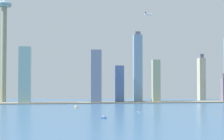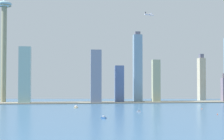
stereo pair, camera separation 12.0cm
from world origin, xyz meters
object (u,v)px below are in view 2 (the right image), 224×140
object	(u,v)px
skyscraper_5	(138,68)
channel_buoy_0	(218,114)
observation_tower	(4,33)
channel_buoy_1	(202,108)
boat_1	(104,118)
airplane	(149,15)
boat_0	(139,111)
boat_3	(76,107)
skyscraper_6	(25,75)
skyscraper_0	(156,81)
skyscraper_1	(96,77)
skyscraper_4	(119,84)
skyscraper_7	(201,78)

from	to	relation	value
skyscraper_5	channel_buoy_0	size ratio (longest dim) A/B	88.32
observation_tower	channel_buoy_1	xyz separation A→B (m)	(409.28, -232.68, -170.42)
boat_1	airplane	bearing A→B (deg)	-73.85
boat_0	boat_3	bearing A→B (deg)	137.11
observation_tower	boat_0	size ratio (longest dim) A/B	49.27
skyscraper_6	skyscraper_5	bearing A→B (deg)	5.15
observation_tower	skyscraper_0	xyz separation A→B (m)	(371.86, -32.29, -118.77)
skyscraper_1	channel_buoy_0	size ratio (longest dim) A/B	63.30
boat_3	observation_tower	bearing A→B (deg)	-124.45
skyscraper_5	boat_3	world-z (taller)	skyscraper_5
skyscraper_6	boat_1	bearing A→B (deg)	-65.27
skyscraper_5	channel_buoy_0	world-z (taller)	skyscraper_5
skyscraper_0	skyscraper_1	distance (m)	150.17
boat_0	boat_3	distance (m)	147.53
skyscraper_4	boat_3	world-z (taller)	skyscraper_4
skyscraper_1	observation_tower	bearing A→B (deg)	169.02
boat_1	boat_3	size ratio (longest dim) A/B	0.46
skyscraper_5	observation_tower	bearing A→B (deg)	178.18
boat_0	channel_buoy_1	world-z (taller)	boat_0
skyscraper_6	channel_buoy_1	bearing A→B (deg)	-29.18
channel_buoy_0	channel_buoy_1	size ratio (longest dim) A/B	0.82
skyscraper_4	skyscraper_5	size ratio (longest dim) A/B	0.51
boat_1	skyscraper_6	bearing A→B (deg)	-27.17
skyscraper_5	skyscraper_7	distance (m)	207.24
skyscraper_0	boat_1	size ratio (longest dim) A/B	14.17
skyscraper_7	boat_0	xyz separation A→B (m)	(-245.08, -338.20, -59.48)
skyscraper_4	airplane	bearing A→B (deg)	24.85
skyscraper_6	boat_0	distance (m)	338.71
skyscraper_0	boat_1	world-z (taller)	skyscraper_0
skyscraper_1	skyscraper_5	distance (m)	114.58
skyscraper_7	skyscraper_4	bearing A→B (deg)	-161.44
skyscraper_4	boat_1	size ratio (longest dim) A/B	12.21
boat_1	skyscraper_4	bearing A→B (deg)	-63.38
boat_1	channel_buoy_0	xyz separation A→B (m)	(182.43, 34.79, -0.62)
skyscraper_4	boat_3	xyz separation A→B (m)	(-107.32, -153.15, -43.81)
skyscraper_5	boat_0	bearing A→B (deg)	-100.64
skyscraper_6	airplane	world-z (taller)	airplane
skyscraper_7	boat_1	size ratio (longest dim) A/B	17.23
skyscraper_6	channel_buoy_0	size ratio (longest dim) A/B	66.60
channel_buoy_0	skyscraper_0	bearing A→B (deg)	94.00
observation_tower	boat_1	distance (m)	459.99
observation_tower	airplane	size ratio (longest dim) A/B	13.28
airplane	channel_buoy_1	bearing A→B (deg)	-101.13
airplane	skyscraper_1	bearing A→B (deg)	-178.86
skyscraper_7	airplane	bearing A→B (deg)	-165.07
skyscraper_1	channel_buoy_0	distance (m)	345.59
boat_3	skyscraper_5	bearing A→B (deg)	148.12
skyscraper_7	skyscraper_1	bearing A→B (deg)	-161.61
boat_3	boat_1	bearing A→B (deg)	21.86
skyscraper_5	skyscraper_4	bearing A→B (deg)	-163.99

